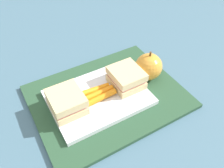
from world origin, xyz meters
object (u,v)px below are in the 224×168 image
(carrot_sticks_bundle, at_px, (98,94))
(food_tray, at_px, (99,97))
(sandwich_half_right, at_px, (126,78))
(apple, at_px, (149,67))
(sandwich_half_left, at_px, (67,102))

(carrot_sticks_bundle, bearing_deg, food_tray, 105.41)
(sandwich_half_right, height_order, apple, apple)
(sandwich_half_right, bearing_deg, food_tray, 180.00)
(food_tray, height_order, sandwich_half_left, sandwich_half_left)
(food_tray, relative_size, apple, 2.84)
(sandwich_half_left, height_order, apple, apple)
(sandwich_half_right, height_order, carrot_sticks_bundle, sandwich_half_right)
(carrot_sticks_bundle, bearing_deg, apple, 2.16)
(carrot_sticks_bundle, height_order, apple, apple)
(carrot_sticks_bundle, distance_m, apple, 0.15)
(food_tray, distance_m, carrot_sticks_bundle, 0.01)
(sandwich_half_left, bearing_deg, sandwich_half_right, 0.00)
(food_tray, height_order, carrot_sticks_bundle, carrot_sticks_bundle)
(food_tray, height_order, apple, apple)
(sandwich_half_right, bearing_deg, apple, 4.35)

